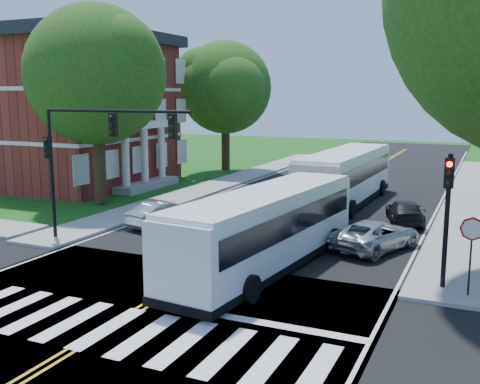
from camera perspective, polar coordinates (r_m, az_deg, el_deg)
The scene contains 21 objects.
ground at distance 16.78m, azimuth -12.20°, elevation -12.77°, with size 140.00×140.00×0.00m, color #154912.
road at distance 32.43m, azimuth 6.93°, elevation -1.61°, with size 14.00×96.00×0.01m, color black.
cross_road at distance 16.78m, azimuth -12.20°, elevation -12.76°, with size 60.00×12.00×0.01m, color black.
center_line at distance 36.20m, azimuth 8.82°, elevation -0.45°, with size 0.36×70.00×0.01m, color gold.
edge_line_w at distance 38.52m, azimuth -0.97°, elevation 0.28°, with size 0.12×70.00×0.01m, color silver.
edge_line_e at distance 35.07m, azimuth 19.59°, elevation -1.24°, with size 0.12×70.00×0.01m, color silver.
crosswalk at distance 16.41m, azimuth -13.26°, elevation -13.29°, with size 12.60×3.00×0.01m, color silver.
stop_bar at distance 16.44m, azimuth 1.40°, elevation -12.97°, with size 6.60×0.40×0.01m, color silver.
sidewalk_nw at distance 41.82m, azimuth -1.09°, elevation 1.12°, with size 2.60×40.00×0.15m, color gray.
sidewalk_ne at distance 37.93m, azimuth 22.23°, elevation -0.51°, with size 2.60×40.00×0.15m, color gray.
tree_west_near at distance 33.65m, azimuth -14.42°, elevation 11.45°, with size 8.00×8.00×11.40m.
tree_west_far at distance 47.03m, azimuth -1.50°, elevation 10.54°, with size 7.60×7.60×10.67m.
brick_building at distance 45.05m, azimuth -20.05°, elevation 7.99°, with size 20.00×13.00×10.80m.
signal_nw at distance 24.28m, azimuth -14.77°, elevation 4.75°, with size 7.15×0.46×5.66m.
signal_ne at distance 19.17m, azimuth 20.33°, elevation -1.08°, with size 0.30×0.46×4.40m.
stop_sign at distance 18.88m, azimuth 22.49°, elevation -4.28°, with size 0.76×0.08×2.53m.
bus_lead at distance 20.75m, azimuth 2.74°, elevation -3.66°, with size 3.63×11.48×2.92m.
bus_follow at distance 33.63m, azimuth 10.69°, elevation 1.59°, with size 3.22×12.27×3.16m.
hatchback at distance 27.88m, azimuth -7.78°, elevation -2.17°, with size 1.33×3.83×1.26m, color silver.
suv at distance 24.10m, azimuth 13.62°, elevation -4.27°, with size 2.07×4.50×1.25m, color #B6B8BD.
dark_sedan at distance 29.47m, azimuth 16.41°, elevation -1.94°, with size 1.61×3.97×1.15m, color black.
Camera 1 is at (9.35, -12.39, 6.38)m, focal length 42.00 mm.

